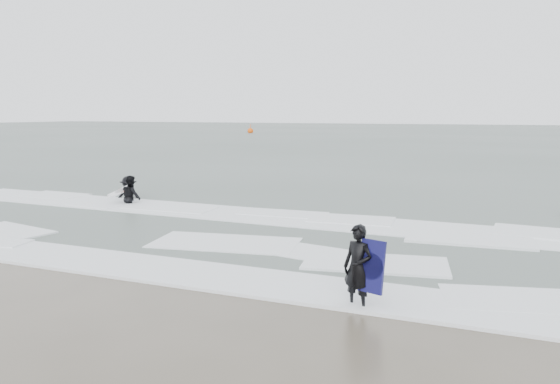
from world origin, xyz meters
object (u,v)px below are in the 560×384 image
at_px(buoy, 250,131).
at_px(surfer_wading, 132,205).
at_px(surfer_breaker, 129,200).
at_px(surfer_centre, 357,308).

bearing_deg(buoy, surfer_wading, -67.05).
bearing_deg(buoy, surfer_breaker, -67.43).
bearing_deg(surfer_breaker, surfer_centre, -75.41).
relative_size(surfer_wading, surfer_breaker, 0.94).
height_order(surfer_centre, surfer_breaker, surfer_breaker).
distance_m(surfer_wading, surfer_breaker, 1.42).
relative_size(surfer_wading, buoy, 1.04).
height_order(surfer_centre, surfer_wading, surfer_wading).
height_order(surfer_wading, surfer_breaker, surfer_breaker).
height_order(surfer_wading, buoy, buoy).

